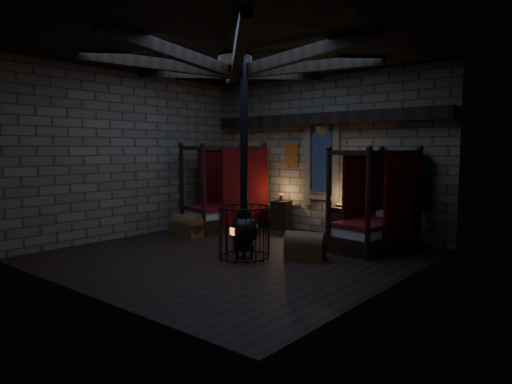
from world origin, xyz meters
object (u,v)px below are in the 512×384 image
Objects in this scene: trunk_right at (305,247)px; trunk_left at (187,226)px; stove at (244,227)px; bed_right at (376,225)px; bed_left at (227,208)px.

trunk_left is at bearing 157.92° from trunk_right.
trunk_right is 0.22× the size of stove.
trunk_right is 1.31m from stove.
bed_right is 2.49× the size of trunk_right.
bed_right is at bearing 48.93° from trunk_right.
bed_left is 4.07m from trunk_right.
bed_left is at bearing 154.43° from stove.
stove is at bearing -115.32° from bed_right.
stove is (-1.72, -2.58, 0.09)m from bed_right.
stove is (-1.02, -0.74, 0.39)m from trunk_right.
bed_left is at bearing 86.65° from trunk_left.
bed_left is 1.53m from trunk_left.
stove reaches higher than trunk_right.
bed_right is 2.83× the size of trunk_left.
bed_right is at bearing 18.18° from trunk_left.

